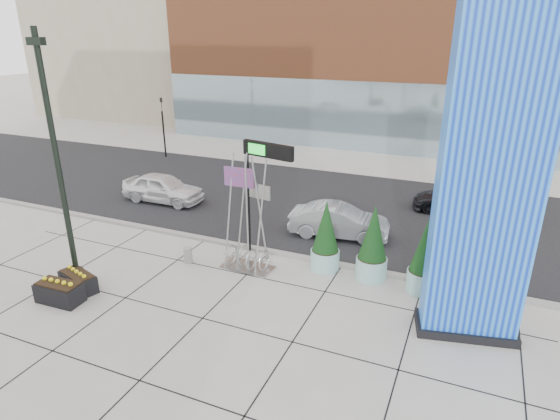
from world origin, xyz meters
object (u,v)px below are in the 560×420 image
at_px(car_white_west, 163,188).
at_px(car_silver_mid, 339,222).
at_px(public_art_sculpture, 247,240).
at_px(lamp_post, 62,190).
at_px(blue_pylon, 488,187).
at_px(overhead_street_sign, 266,159).
at_px(concrete_bollard, 188,255).

xyz_separation_m(car_white_west, car_silver_mid, (9.61, -0.69, -0.04)).
bearing_deg(public_art_sculpture, car_white_west, 150.19).
xyz_separation_m(lamp_post, public_art_sculpture, (5.04, 3.34, -2.31)).
xyz_separation_m(blue_pylon, car_white_west, (-15.01, 5.82, -3.77)).
distance_m(blue_pylon, overhead_street_sign, 7.85).
height_order(blue_pylon, lamp_post, blue_pylon).
bearing_deg(public_art_sculpture, blue_pylon, -4.22).
bearing_deg(overhead_street_sign, car_silver_mid, 65.88).
height_order(public_art_sculpture, concrete_bollard, public_art_sculpture).
xyz_separation_m(overhead_street_sign, car_silver_mid, (2.09, 2.82, -3.23)).
bearing_deg(lamp_post, overhead_street_sign, 41.36).
bearing_deg(public_art_sculpture, overhead_street_sign, 84.19).
relative_size(blue_pylon, car_white_west, 2.17).
height_order(blue_pylon, public_art_sculpture, blue_pylon).
bearing_deg(overhead_street_sign, public_art_sculpture, -86.81).
bearing_deg(blue_pylon, car_white_west, 146.55).
bearing_deg(public_art_sculpture, car_silver_mid, 64.15).
bearing_deg(public_art_sculpture, concrete_bollard, -163.99).
height_order(lamp_post, car_silver_mid, lamp_post).
distance_m(blue_pylon, concrete_bollard, 10.85).
height_order(car_white_west, car_silver_mid, car_white_west).
distance_m(car_white_west, car_silver_mid, 9.64).
relative_size(lamp_post, concrete_bollard, 13.70).
bearing_deg(car_silver_mid, car_white_west, 78.74).
distance_m(lamp_post, concrete_bollard, 5.04).
distance_m(public_art_sculpture, car_silver_mid, 4.72).
xyz_separation_m(public_art_sculpture, car_silver_mid, (2.30, 4.10, -0.46)).
relative_size(overhead_street_sign, car_white_west, 1.07).
distance_m(overhead_street_sign, car_silver_mid, 4.77).
bearing_deg(lamp_post, car_silver_mid, 45.40).
relative_size(public_art_sculpture, overhead_street_sign, 0.96).
xyz_separation_m(blue_pylon, car_silver_mid, (-5.40, 5.13, -3.81)).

